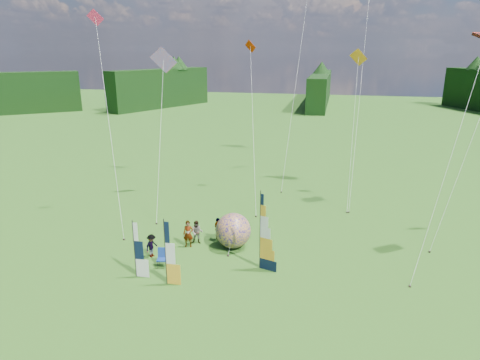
% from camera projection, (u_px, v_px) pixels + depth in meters
% --- Properties ---
extents(ground, '(220.00, 220.00, 0.00)m').
position_uv_depth(ground, '(242.00, 301.00, 22.86)').
color(ground, '#477F21').
rests_on(ground, ground).
extents(treeline_ring, '(210.00, 210.00, 8.00)m').
position_uv_depth(treeline_ring, '(242.00, 232.00, 21.68)').
color(treeline_ring, black).
rests_on(treeline_ring, ground).
extents(feather_banner_main, '(1.28, 0.49, 4.83)m').
position_uv_depth(feather_banner_main, '(260.00, 232.00, 25.59)').
color(feather_banner_main, black).
rests_on(feather_banner_main, ground).
extents(side_banner_left, '(1.07, 0.12, 3.85)m').
position_uv_depth(side_banner_left, '(165.00, 253.00, 23.96)').
color(side_banner_left, gold).
rests_on(side_banner_left, ground).
extents(side_banner_far, '(1.02, 0.13, 3.45)m').
position_uv_depth(side_banner_far, '(134.00, 250.00, 24.81)').
color(side_banner_far, white).
rests_on(side_banner_far, ground).
extents(bol_inflatable, '(3.08, 3.08, 2.39)m').
position_uv_depth(bol_inflatable, '(233.00, 231.00, 28.74)').
color(bol_inflatable, '#070072').
rests_on(bol_inflatable, ground).
extents(spectator_a, '(0.74, 0.55, 1.86)m').
position_uv_depth(spectator_a, '(188.00, 234.00, 28.87)').
color(spectator_a, '#66594C').
rests_on(spectator_a, ground).
extents(spectator_b, '(0.86, 0.52, 1.66)m').
position_uv_depth(spectator_b, '(197.00, 232.00, 29.37)').
color(spectator_b, '#66594C').
rests_on(spectator_b, ground).
extents(spectator_c, '(0.65, 1.06, 1.54)m').
position_uv_depth(spectator_c, '(152.00, 246.00, 27.51)').
color(spectator_c, '#66594C').
rests_on(spectator_c, ground).
extents(spectator_d, '(0.92, 0.99, 1.64)m').
position_uv_depth(spectator_d, '(218.00, 229.00, 29.94)').
color(spectator_d, '#66594C').
rests_on(spectator_d, ground).
extents(camp_chair, '(0.79, 0.79, 1.16)m').
position_uv_depth(camp_chair, '(162.00, 258.00, 26.28)').
color(camp_chair, navy).
rests_on(camp_chair, ground).
extents(kite_whale, '(9.13, 15.25, 22.47)m').
position_uv_depth(kite_whale, '(362.00, 69.00, 37.18)').
color(kite_whale, black).
rests_on(kite_whale, ground).
extents(kite_rainbow_delta, '(9.57, 13.52, 13.88)m').
position_uv_depth(kite_rainbow_delta, '(160.00, 125.00, 34.96)').
color(kite_rainbow_delta, '#FF5C36').
rests_on(kite_rainbow_delta, ground).
extents(kite_parafoil, '(11.55, 12.89, 15.58)m').
position_uv_depth(kite_parafoil, '(453.00, 142.00, 24.59)').
color(kite_parafoil, '#AE2418').
rests_on(kite_parafoil, ground).
extents(small_kite_red, '(8.38, 11.60, 14.11)m').
position_uv_depth(small_kite_red, '(253.00, 120.00, 36.54)').
color(small_kite_red, red).
rests_on(small_kite_red, ground).
extents(small_kite_orange, '(3.54, 9.31, 13.46)m').
position_uv_depth(small_kite_orange, '(353.00, 125.00, 36.16)').
color(small_kite_orange, orange).
rests_on(small_kite_orange, ground).
extents(small_kite_yellow, '(7.99, 9.15, 15.35)m').
position_uv_depth(small_kite_yellow, '(473.00, 131.00, 28.29)').
color(small_kite_yellow, gold).
rests_on(small_kite_yellow, ground).
extents(small_kite_pink, '(9.25, 10.41, 16.24)m').
position_uv_depth(small_kite_pink, '(108.00, 117.00, 31.24)').
color(small_kite_pink, '#CB234C').
rests_on(small_kite_pink, ground).
extents(small_kite_green, '(6.14, 13.66, 22.46)m').
position_uv_depth(small_kite_green, '(298.00, 67.00, 41.66)').
color(small_kite_green, green).
rests_on(small_kite_green, ground).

